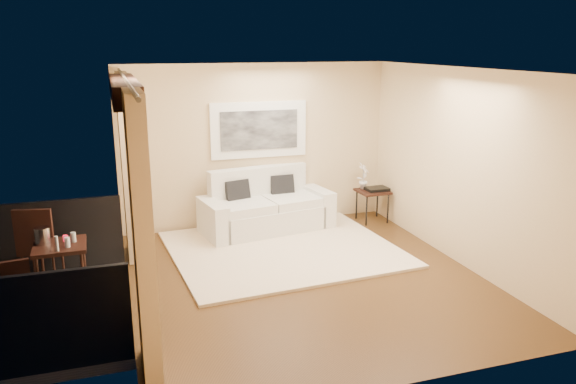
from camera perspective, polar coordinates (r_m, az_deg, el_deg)
name	(u,v)px	position (r m, az deg, el deg)	size (l,w,h in m)	color
floor	(306,279)	(7.48, 1.84, -8.82)	(5.00, 5.00, 0.00)	#4F3317
room_shell	(124,89)	(6.46, -16.34, 9.97)	(5.00, 6.40, 5.00)	white
balcony	(32,301)	(7.10, -24.57, -10.03)	(1.81, 2.60, 1.17)	#605B56
curtains	(133,194)	(6.66, -15.43, -0.20)	(0.16, 4.80, 2.64)	tan
artwork	(259,130)	(9.32, -2.97, 6.33)	(1.62, 0.07, 0.92)	white
rug	(283,249)	(8.44, -0.52, -5.81)	(3.23, 2.81, 0.04)	#FAE7C9
sofa	(265,209)	(9.24, -2.35, -1.75)	(2.24, 1.25, 1.02)	white
side_table	(373,194)	(9.78, 8.59, -0.17)	(0.52, 0.52, 0.55)	black
tray	(377,189)	(9.78, 9.01, 0.32)	(0.38, 0.28, 0.05)	black
orchid	(363,176)	(9.78, 7.66, 1.64)	(0.25, 0.17, 0.47)	white
bistro_table	(60,251)	(7.22, -22.13, -5.58)	(0.61, 0.61, 0.70)	black
balcony_chair_far	(38,241)	(7.69, -24.08, -4.57)	(0.54, 0.55, 1.06)	black
balcony_chair_near	(10,305)	(6.14, -26.37, -10.21)	(0.48, 0.49, 0.97)	black
ice_bucket	(42,236)	(7.27, -23.69, -4.07)	(0.18, 0.18, 0.20)	silver
candle	(65,238)	(7.28, -21.67, -4.38)	(0.06, 0.06, 0.07)	red
vase	(57,244)	(6.95, -22.44, -4.87)	(0.04, 0.04, 0.18)	white
glass_a	(67,242)	(7.05, -21.51, -4.77)	(0.06, 0.06, 0.12)	white
glass_b	(73,237)	(7.20, -20.97, -4.31)	(0.06, 0.06, 0.12)	silver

